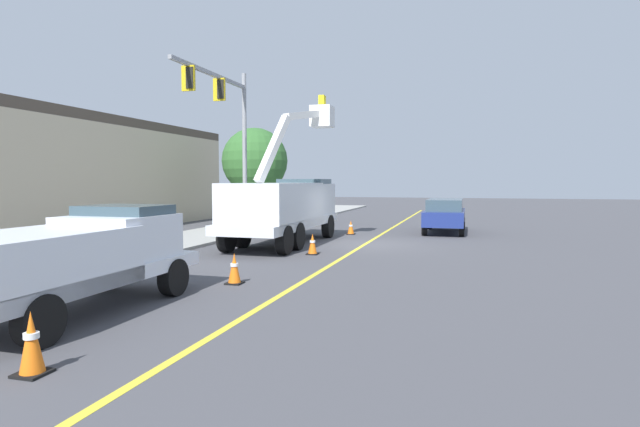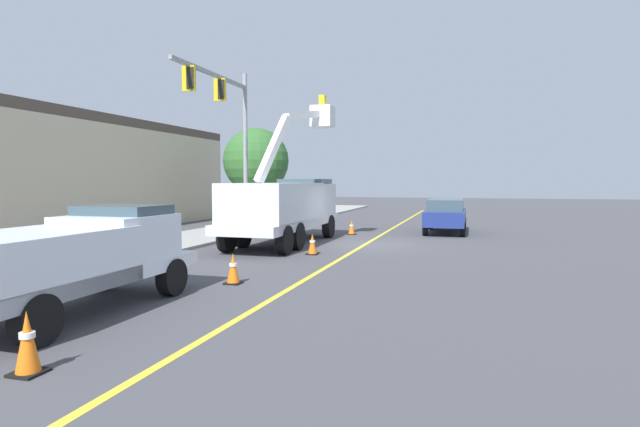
# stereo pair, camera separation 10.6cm
# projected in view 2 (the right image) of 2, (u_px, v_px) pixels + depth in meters

# --- Properties ---
(ground) EXTENTS (120.00, 120.00, 0.00)m
(ground) POSITION_uv_depth(u_px,v_px,m) (366.00, 244.00, 20.64)
(ground) COLOR #47474C
(sidewalk_far_side) EXTENTS (60.06, 4.81, 0.12)m
(sidewalk_far_side) POSITION_uv_depth(u_px,v_px,m) (199.00, 237.00, 22.89)
(sidewalk_far_side) COLOR #9E9E99
(sidewalk_far_side) RESTS_ON ground
(lane_centre_stripe) EXTENTS (49.99, 1.17, 0.01)m
(lane_centre_stripe) POSITION_uv_depth(u_px,v_px,m) (366.00, 244.00, 20.64)
(lane_centre_stripe) COLOR yellow
(lane_centre_stripe) RESTS_ON ground
(utility_bucket_truck) EXTENTS (8.25, 3.04, 6.27)m
(utility_bucket_truck) POSITION_uv_depth(u_px,v_px,m) (285.00, 205.00, 20.76)
(utility_bucket_truck) COLOR silver
(utility_bucket_truck) RESTS_ON ground
(service_pickup_truck) EXTENTS (5.64, 2.28, 2.06)m
(service_pickup_truck) POSITION_uv_depth(u_px,v_px,m) (74.00, 257.00, 9.80)
(service_pickup_truck) COLOR white
(service_pickup_truck) RESTS_ON ground
(passing_minivan) EXTENTS (4.84, 2.03, 1.69)m
(passing_minivan) POSITION_uv_depth(u_px,v_px,m) (446.00, 213.00, 25.23)
(passing_minivan) COLOR navy
(passing_minivan) RESTS_ON ground
(traffic_cone_leading) EXTENTS (0.40, 0.40, 0.87)m
(traffic_cone_leading) POSITION_uv_depth(u_px,v_px,m) (27.00, 343.00, 6.71)
(traffic_cone_leading) COLOR black
(traffic_cone_leading) RESTS_ON ground
(traffic_cone_mid_front) EXTENTS (0.40, 0.40, 0.78)m
(traffic_cone_mid_front) POSITION_uv_depth(u_px,v_px,m) (233.00, 269.00, 12.66)
(traffic_cone_mid_front) COLOR black
(traffic_cone_mid_front) RESTS_ON ground
(traffic_cone_mid_rear) EXTENTS (0.40, 0.40, 0.74)m
(traffic_cone_mid_rear) POSITION_uv_depth(u_px,v_px,m) (312.00, 244.00, 17.74)
(traffic_cone_mid_rear) COLOR black
(traffic_cone_mid_rear) RESTS_ON ground
(traffic_cone_trailing) EXTENTS (0.40, 0.40, 0.70)m
(traffic_cone_trailing) POSITION_uv_depth(u_px,v_px,m) (352.00, 227.00, 24.40)
(traffic_cone_trailing) COLOR black
(traffic_cone_trailing) RESTS_ON ground
(traffic_signal_mast) EXTENTS (6.56, 0.61, 7.93)m
(traffic_signal_mast) POSITION_uv_depth(u_px,v_px,m) (228.00, 119.00, 23.24)
(traffic_signal_mast) COLOR gray
(traffic_signal_mast) RESTS_ON ground
(commercial_building_backdrop) EXTENTS (18.92, 6.99, 5.94)m
(commercial_building_backdrop) POSITION_uv_depth(u_px,v_px,m) (86.00, 174.00, 27.76)
(commercial_building_backdrop) COLOR beige
(commercial_building_backdrop) RESTS_ON ground
(street_tree_right) EXTENTS (3.94, 3.94, 5.79)m
(street_tree_right) POSITION_uv_depth(u_px,v_px,m) (256.00, 161.00, 30.16)
(street_tree_right) COLOR brown
(street_tree_right) RESTS_ON ground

